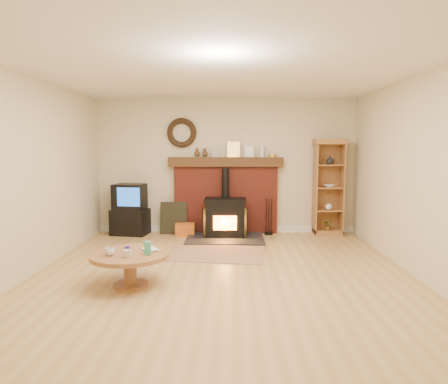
{
  "coord_description": "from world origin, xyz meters",
  "views": [
    {
      "loc": [
        0.13,
        -5.05,
        1.67
      ],
      "look_at": [
        0.0,
        1.0,
        0.99
      ],
      "focal_mm": 32.0,
      "sensor_mm": 36.0,
      "label": 1
    }
  ],
  "objects_px": {
    "wood_stove": "(225,219)",
    "tv_unit": "(130,210)",
    "coffee_table": "(130,259)",
    "curio_cabinet": "(328,187)"
  },
  "relations": [
    {
      "from": "wood_stove",
      "to": "tv_unit",
      "type": "distance_m",
      "value": 1.85
    },
    {
      "from": "tv_unit",
      "to": "coffee_table",
      "type": "distance_m",
      "value": 2.96
    },
    {
      "from": "wood_stove",
      "to": "coffee_table",
      "type": "relative_size",
      "value": 1.47
    },
    {
      "from": "curio_cabinet",
      "to": "coffee_table",
      "type": "bearing_deg",
      "value": -136.04
    },
    {
      "from": "tv_unit",
      "to": "coffee_table",
      "type": "xyz_separation_m",
      "value": [
        0.73,
        -2.87,
        -0.14
      ]
    },
    {
      "from": "wood_stove",
      "to": "tv_unit",
      "type": "bearing_deg",
      "value": 173.91
    },
    {
      "from": "tv_unit",
      "to": "coffee_table",
      "type": "relative_size",
      "value": 1.02
    },
    {
      "from": "wood_stove",
      "to": "curio_cabinet",
      "type": "distance_m",
      "value": 2.06
    },
    {
      "from": "wood_stove",
      "to": "tv_unit",
      "type": "height_order",
      "value": "wood_stove"
    },
    {
      "from": "tv_unit",
      "to": "coffee_table",
      "type": "bearing_deg",
      "value": -75.66
    }
  ]
}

